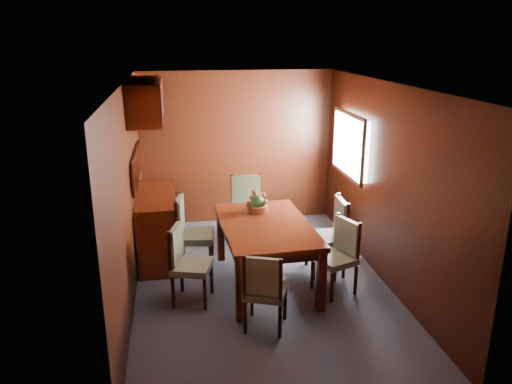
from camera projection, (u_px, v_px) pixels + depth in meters
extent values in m
plane|color=#353A49|center=(261.00, 283.00, 6.11)|extent=(4.50, 4.50, 0.00)
cube|color=black|center=(128.00, 197.00, 5.51)|extent=(0.02, 4.50, 2.40)
cube|color=black|center=(385.00, 184.00, 5.98)|extent=(0.02, 4.50, 2.40)
cube|color=black|center=(237.00, 148.00, 7.86)|extent=(3.00, 0.02, 2.40)
cube|color=black|center=(315.00, 281.00, 3.63)|extent=(3.00, 0.02, 2.40)
cube|color=black|center=(262.00, 84.00, 5.38)|extent=(3.00, 4.50, 0.02)
cube|color=white|center=(353.00, 145.00, 6.93)|extent=(0.14, 1.10, 0.80)
cube|color=#B2B2B7|center=(348.00, 145.00, 6.92)|extent=(0.04, 1.20, 0.90)
cube|color=black|center=(136.00, 167.00, 6.43)|extent=(0.03, 1.36, 0.41)
cube|color=silver|center=(138.00, 167.00, 6.44)|extent=(0.01, 1.30, 0.35)
cube|color=#341006|center=(145.00, 100.00, 6.20)|extent=(0.40, 1.40, 0.50)
cube|color=#341006|center=(157.00, 226.00, 6.72)|extent=(0.48, 1.40, 0.90)
cube|color=#341006|center=(240.00, 289.00, 5.24)|extent=(0.10, 0.10, 0.71)
cube|color=#341006|center=(321.00, 281.00, 5.42)|extent=(0.10, 0.10, 0.71)
cube|color=#341006|center=(221.00, 235.00, 6.65)|extent=(0.10, 0.10, 0.71)
cube|color=#341006|center=(285.00, 230.00, 6.83)|extent=(0.10, 0.10, 0.71)
cube|color=black|center=(266.00, 233.00, 5.94)|extent=(0.97, 1.56, 0.10)
cube|color=#341006|center=(266.00, 226.00, 5.92)|extent=(1.10, 1.69, 0.06)
cylinder|color=black|center=(182.00, 277.00, 5.87)|extent=(0.04, 0.04, 0.37)
cylinder|color=black|center=(173.00, 293.00, 5.51)|extent=(0.04, 0.04, 0.37)
cylinder|color=black|center=(212.00, 279.00, 5.83)|extent=(0.04, 0.04, 0.37)
cylinder|color=black|center=(205.00, 295.00, 5.47)|extent=(0.04, 0.04, 0.37)
cube|color=#657659|center=(192.00, 266.00, 5.60)|extent=(0.52, 0.53, 0.08)
cylinder|color=black|center=(179.00, 239.00, 5.73)|extent=(0.04, 0.04, 0.49)
cylinder|color=black|center=(170.00, 253.00, 5.37)|extent=(0.04, 0.04, 0.49)
cube|color=#657659|center=(176.00, 244.00, 5.54)|extent=(0.16, 0.40, 0.42)
cylinder|color=black|center=(183.00, 248.00, 6.63)|extent=(0.04, 0.04, 0.40)
cylinder|color=black|center=(180.00, 262.00, 6.24)|extent=(0.04, 0.04, 0.40)
cylinder|color=black|center=(212.00, 248.00, 6.64)|extent=(0.04, 0.04, 0.40)
cylinder|color=black|center=(211.00, 261.00, 6.25)|extent=(0.04, 0.04, 0.40)
cube|color=#657659|center=(196.00, 236.00, 6.36)|extent=(0.50, 0.52, 0.08)
cylinder|color=black|center=(180.00, 211.00, 6.47)|extent=(0.04, 0.04, 0.53)
cylinder|color=black|center=(177.00, 222.00, 6.08)|extent=(0.04, 0.04, 0.53)
cube|color=#657659|center=(180.00, 215.00, 6.27)|extent=(0.11, 0.43, 0.45)
cylinder|color=black|center=(356.00, 280.00, 5.81)|extent=(0.04, 0.04, 0.36)
cylinder|color=black|center=(335.00, 268.00, 6.11)|extent=(0.04, 0.04, 0.36)
cylinder|color=black|center=(332.00, 288.00, 5.63)|extent=(0.04, 0.04, 0.36)
cylinder|color=black|center=(312.00, 275.00, 5.94)|extent=(0.04, 0.04, 0.36)
cube|color=#657659|center=(335.00, 259.00, 5.80)|extent=(0.53, 0.55, 0.07)
cylinder|color=black|center=(359.00, 242.00, 5.67)|extent=(0.04, 0.04, 0.48)
cylinder|color=black|center=(338.00, 232.00, 5.97)|extent=(0.04, 0.04, 0.48)
cube|color=#657659|center=(347.00, 236.00, 5.80)|extent=(0.19, 0.38, 0.41)
cylinder|color=black|center=(344.00, 263.00, 6.21)|extent=(0.04, 0.04, 0.39)
cylinder|color=black|center=(335.00, 250.00, 6.59)|extent=(0.04, 0.04, 0.39)
cylinder|color=black|center=(314.00, 265.00, 6.16)|extent=(0.04, 0.04, 0.39)
cylinder|color=black|center=(307.00, 251.00, 6.54)|extent=(0.04, 0.04, 0.39)
cube|color=#657659|center=(326.00, 238.00, 6.30)|extent=(0.46, 0.48, 0.08)
cylinder|color=black|center=(347.00, 224.00, 6.05)|extent=(0.04, 0.04, 0.53)
cylinder|color=black|center=(338.00, 213.00, 6.43)|extent=(0.04, 0.04, 0.53)
cube|color=#657659|center=(341.00, 217.00, 6.23)|extent=(0.08, 0.43, 0.45)
cylinder|color=black|center=(245.00, 318.00, 5.05)|extent=(0.04, 0.04, 0.35)
cylinder|color=black|center=(280.00, 322.00, 4.98)|extent=(0.04, 0.04, 0.35)
cylinder|color=black|center=(252.00, 301.00, 5.37)|extent=(0.04, 0.04, 0.35)
cylinder|color=black|center=(285.00, 304.00, 5.30)|extent=(0.04, 0.04, 0.35)
cube|color=#657659|center=(266.00, 291.00, 5.10)|extent=(0.53, 0.52, 0.07)
cylinder|color=black|center=(245.00, 277.00, 4.90)|extent=(0.04, 0.04, 0.47)
cylinder|color=black|center=(281.00, 281.00, 4.83)|extent=(0.04, 0.04, 0.47)
cube|color=#657659|center=(263.00, 276.00, 4.88)|extent=(0.37, 0.18, 0.39)
cylinder|color=black|center=(259.00, 224.00, 7.49)|extent=(0.04, 0.04, 0.39)
cylinder|color=black|center=(233.00, 225.00, 7.45)|extent=(0.04, 0.04, 0.39)
cylinder|color=black|center=(263.00, 233.00, 7.13)|extent=(0.04, 0.04, 0.39)
cylinder|color=black|center=(234.00, 235.00, 7.09)|extent=(0.04, 0.04, 0.39)
cube|color=#657659|center=(247.00, 212.00, 7.21)|extent=(0.49, 0.47, 0.08)
cylinder|color=black|center=(259.00, 191.00, 7.34)|extent=(0.04, 0.04, 0.52)
cylinder|color=black|center=(232.00, 191.00, 7.30)|extent=(0.04, 0.04, 0.52)
cube|color=#657659|center=(246.00, 190.00, 7.30)|extent=(0.43, 0.08, 0.44)
cylinder|color=#AF5835|center=(257.00, 208.00, 6.31)|extent=(0.27, 0.27, 0.08)
sphere|color=#204D19|center=(257.00, 204.00, 6.30)|extent=(0.20, 0.20, 0.20)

